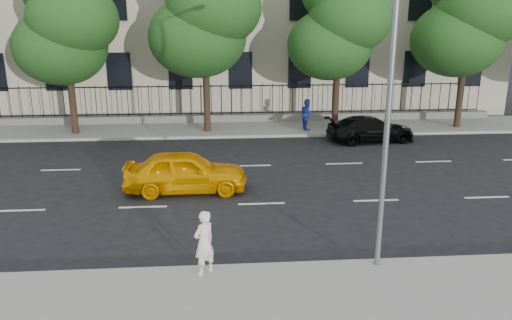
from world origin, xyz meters
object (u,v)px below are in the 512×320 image
at_px(yellow_taxi, 186,172).
at_px(black_sedan, 371,129).
at_px(street_light, 384,62).
at_px(woman_near, 204,243).

xyz_separation_m(yellow_taxi, black_sedan, (8.92, 6.82, -0.10)).
height_order(street_light, woman_near, street_light).
bearing_deg(black_sedan, woman_near, 141.64).
bearing_deg(black_sedan, street_light, 156.41).
distance_m(street_light, black_sedan, 13.88).
distance_m(black_sedan, woman_near, 15.49).
height_order(black_sedan, woman_near, woman_near).
bearing_deg(street_light, black_sedan, 73.24).
distance_m(yellow_taxi, woman_near, 6.44).
height_order(yellow_taxi, woman_near, woman_near).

